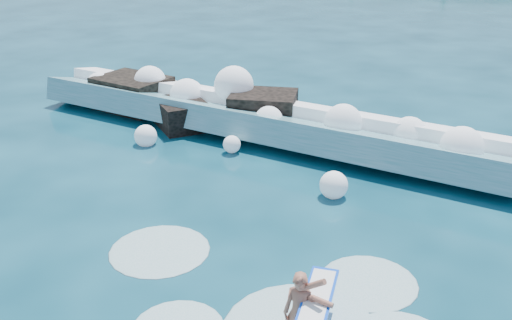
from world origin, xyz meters
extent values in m
plane|color=#072B3B|center=(0.00, 0.00, 0.00)|extent=(200.00, 200.00, 0.00)
cube|color=teal|center=(-1.11, 6.29, 0.44)|extent=(17.61, 2.68, 1.47)
cube|color=white|center=(-1.11, 7.09, 0.88)|extent=(17.61, 1.24, 0.69)
cube|color=black|center=(-6.79, 6.56, 0.51)|extent=(2.82, 2.17, 1.48)
cube|color=black|center=(-3.79, 5.76, 0.40)|extent=(2.58, 2.47, 1.14)
cube|color=black|center=(-1.09, 6.96, 0.56)|extent=(2.76, 2.49, 1.59)
imported|color=#9D5E49|center=(4.87, -2.27, 0.54)|extent=(0.66, 0.49, 1.63)
cube|color=blue|center=(5.15, -2.22, 0.82)|extent=(1.06, 2.29, 0.06)
cube|color=white|center=(5.15, -2.22, 0.83)|extent=(0.92, 2.08, 0.06)
sphere|color=white|center=(-8.23, 6.23, 0.85)|extent=(0.95, 0.95, 0.95)
sphere|color=white|center=(-6.09, 6.84, 1.09)|extent=(1.25, 1.25, 1.25)
sphere|color=white|center=(-4.10, 6.54, 0.90)|extent=(1.30, 1.30, 1.30)
sphere|color=white|center=(-2.37, 7.07, 1.41)|extent=(1.43, 1.43, 1.43)
sphere|color=white|center=(-0.35, 6.02, 0.75)|extent=(0.97, 0.97, 0.97)
sphere|color=white|center=(2.19, 6.28, 1.05)|extent=(1.19, 1.19, 1.19)
sphere|color=white|center=(4.14, 6.89, 0.83)|extent=(1.11, 1.11, 1.11)
sphere|color=white|center=(5.85, 6.05, 1.03)|extent=(1.21, 1.21, 1.21)
sphere|color=white|center=(-3.77, 3.74, 0.29)|extent=(0.76, 0.76, 0.76)
sphere|color=white|center=(-0.88, 4.54, 0.30)|extent=(0.57, 0.57, 0.57)
sphere|color=white|center=(3.18, 3.29, 0.35)|extent=(0.77, 0.77, 0.77)
ellipsoid|color=silver|center=(0.83, -1.22, 0.00)|extent=(2.31, 2.31, 0.12)
ellipsoid|color=silver|center=(5.38, 0.00, 0.00)|extent=(2.05, 2.05, 0.10)
camera|label=1|loc=(8.34, -9.74, 7.01)|focal=40.00mm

